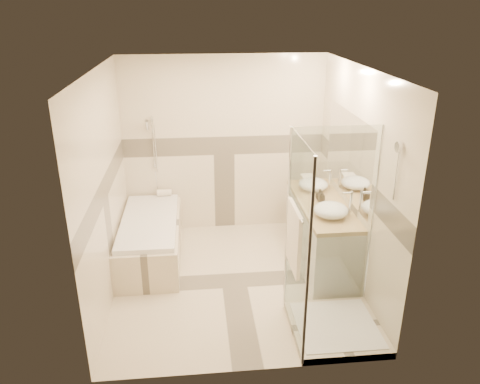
{
  "coord_description": "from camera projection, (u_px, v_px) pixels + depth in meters",
  "views": [
    {
      "loc": [
        -0.41,
        -4.82,
        3.12
      ],
      "look_at": [
        0.1,
        0.25,
        1.05
      ],
      "focal_mm": 35.0,
      "sensor_mm": 36.0,
      "label": 1
    }
  ],
  "objects": [
    {
      "name": "shower_enclosure",
      "position": [
        325.0,
        286.0,
        4.65
      ],
      "size": [
        0.96,
        0.93,
        2.04
      ],
      "color": "beige",
      "rests_on": "ground"
    },
    {
      "name": "amenity_bottle_a",
      "position": [
        322.0,
        197.0,
        5.69
      ],
      "size": [
        0.07,
        0.07,
        0.15
      ],
      "primitive_type": "imported",
      "rotation": [
        0.0,
        0.0,
        0.07
      ],
      "color": "black",
      "rests_on": "vanity"
    },
    {
      "name": "bathtub",
      "position": [
        150.0,
        237.0,
        6.04
      ],
      "size": [
        0.75,
        1.7,
        0.56
      ],
      "color": "beige",
      "rests_on": "ground"
    },
    {
      "name": "vessel_sink_far",
      "position": [
        331.0,
        210.0,
        5.31
      ],
      "size": [
        0.4,
        0.4,
        0.16
      ],
      "primitive_type": "ellipsoid",
      "color": "white",
      "rests_on": "vanity"
    },
    {
      "name": "room",
      "position": [
        238.0,
        183.0,
        5.2
      ],
      "size": [
        2.82,
        3.02,
        2.52
      ],
      "color": "#C4B69B",
      "rests_on": "ground"
    },
    {
      "name": "faucet_near",
      "position": [
        330.0,
        178.0,
        6.06
      ],
      "size": [
        0.11,
        0.03,
        0.28
      ],
      "color": "silver",
      "rests_on": "vanity"
    },
    {
      "name": "vessel_sink_near",
      "position": [
        313.0,
        184.0,
        6.07
      ],
      "size": [
        0.38,
        0.38,
        0.15
      ],
      "primitive_type": "ellipsoid",
      "color": "white",
      "rests_on": "vanity"
    },
    {
      "name": "vanity",
      "position": [
        321.0,
        233.0,
        5.87
      ],
      "size": [
        0.58,
        1.62,
        0.85
      ],
      "color": "silver",
      "rests_on": "ground"
    },
    {
      "name": "folded_towels",
      "position": [
        309.0,
        180.0,
        6.31
      ],
      "size": [
        0.19,
        0.29,
        0.09
      ],
      "primitive_type": "cube",
      "rotation": [
        0.0,
        0.0,
        0.07
      ],
      "color": "white",
      "rests_on": "vanity"
    },
    {
      "name": "faucet_far",
      "position": [
        350.0,
        202.0,
        5.3
      ],
      "size": [
        0.12,
        0.03,
        0.3
      ],
      "color": "silver",
      "rests_on": "vanity"
    },
    {
      "name": "rolled_towel",
      "position": [
        164.0,
        193.0,
        6.65
      ],
      "size": [
        0.21,
        0.09,
        0.09
      ],
      "primitive_type": "cylinder",
      "rotation": [
        0.0,
        1.57,
        0.0
      ],
      "color": "white",
      "rests_on": "bathtub"
    },
    {
      "name": "amenity_bottle_b",
      "position": [
        320.0,
        195.0,
        5.76
      ],
      "size": [
        0.11,
        0.11,
        0.14
      ],
      "primitive_type": "imported",
      "rotation": [
        0.0,
        0.0,
        0.01
      ],
      "color": "black",
      "rests_on": "vanity"
    }
  ]
}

